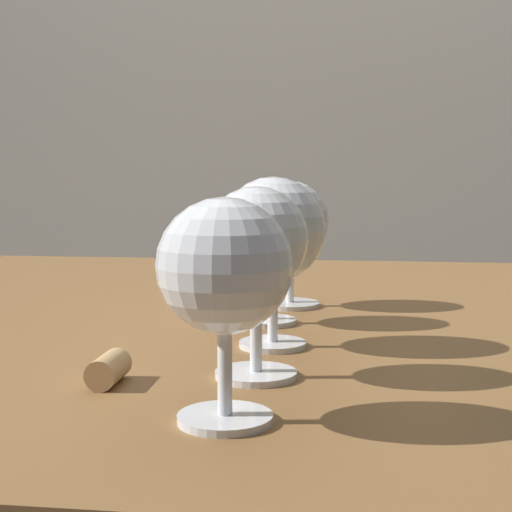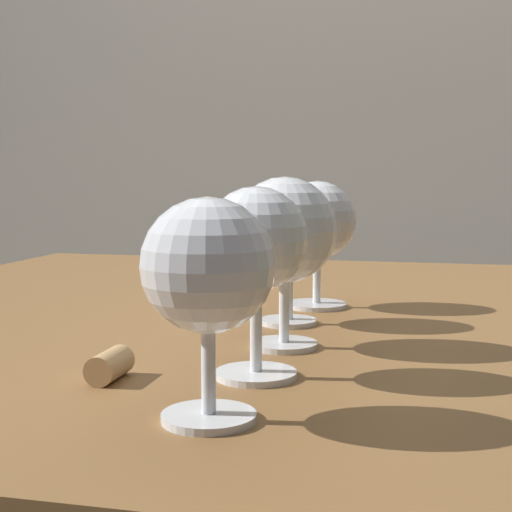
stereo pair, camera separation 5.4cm
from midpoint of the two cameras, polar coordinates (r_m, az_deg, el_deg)
back_wall at (r=2.14m, az=11.17°, el=17.71°), size 5.00×0.08×2.60m
dining_table at (r=0.84m, az=7.10°, el=-10.15°), size 1.16×1.00×0.72m
wine_glass_chardonnay at (r=0.45m, az=-0.20°, el=-0.92°), size 0.08×0.08×0.14m
wine_glass_merlot at (r=0.54m, az=2.87°, el=0.93°), size 0.08×0.08×0.14m
wine_glass_port at (r=0.64m, az=4.60°, el=1.68°), size 0.09×0.09×0.15m
wine_glass_empty at (r=0.74m, az=4.59°, el=1.39°), size 0.08×0.08×0.13m
wine_glass_amber at (r=0.84m, az=6.52°, el=2.57°), size 0.09×0.09×0.14m
cork at (r=0.56m, az=-8.29°, el=-8.25°), size 0.02×0.04×0.02m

